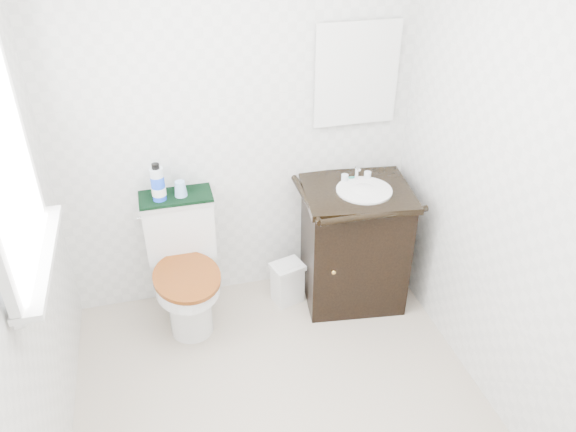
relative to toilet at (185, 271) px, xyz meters
name	(u,v)px	position (x,y,z in m)	size (l,w,h in m)	color
floor	(288,421)	(0.41, -0.97, -0.36)	(2.40, 2.40, 0.00)	#BCAE98
wall_back	(237,124)	(0.41, 0.23, 0.84)	(2.40, 2.40, 0.00)	silver
wall_left	(4,272)	(-0.69, -0.97, 0.84)	(2.40, 2.40, 0.00)	silver
wall_right	(519,198)	(1.51, -0.97, 0.84)	(2.40, 2.40, 0.00)	silver
mirror	(357,74)	(1.14, 0.21, 1.09)	(0.50, 0.02, 0.60)	silver
toilet	(185,271)	(0.00, 0.00, 0.00)	(0.44, 0.65, 0.81)	silver
vanity	(354,242)	(1.09, -0.06, 0.07)	(0.72, 0.64, 0.92)	black
trash_bin	(287,282)	(0.65, -0.02, -0.21)	(0.24, 0.21, 0.29)	white
towel	(176,196)	(0.00, 0.12, 0.47)	(0.43, 0.22, 0.02)	black
mouthwash_bottle	(158,183)	(-0.09, 0.10, 0.58)	(0.08, 0.08, 0.23)	blue
cup	(180,189)	(0.03, 0.11, 0.52)	(0.08, 0.08, 0.09)	#8AB1E2
soap_bar	(352,178)	(1.10, 0.07, 0.47)	(0.06, 0.04, 0.02)	#197868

